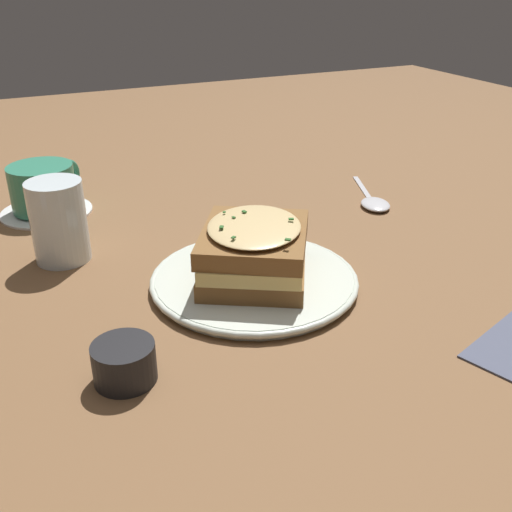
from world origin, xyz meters
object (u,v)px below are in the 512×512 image
teacup_with_saucer (44,190)px  condiment_pot (124,363)px  spoon (374,202)px  dinner_plate (256,282)px  sandwich (255,251)px  water_glass (59,221)px

teacup_with_saucer → condiment_pot: 0.43m
spoon → condiment_pot: (0.25, -0.44, 0.01)m
dinner_plate → sandwich: 0.04m
teacup_with_saucer → water_glass: 0.17m
dinner_plate → water_glass: bearing=-131.9°
water_glass → dinner_plate: bearing=48.1°
spoon → condiment_pot: 0.51m
sandwich → water_glass: size_ratio=1.77×
condiment_pot → spoon: bearing=119.9°
spoon → condiment_pot: condiment_pot is taller
water_glass → spoon: (0.01, 0.45, -0.05)m
teacup_with_saucer → water_glass: water_glass is taller
water_glass → condiment_pot: size_ratio=1.80×
dinner_plate → condiment_pot: (0.10, -0.17, 0.01)m
water_glass → condiment_pot: water_glass is taller
spoon → teacup_with_saucer: bearing=-0.6°
sandwich → teacup_with_saucer: size_ratio=1.36×
dinner_plate → teacup_with_saucer: (-0.33, -0.18, 0.03)m
sandwich → spoon: size_ratio=1.08×
dinner_plate → spoon: 0.31m
dinner_plate → spoon: dinner_plate is taller
dinner_plate → water_glass: water_glass is taller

